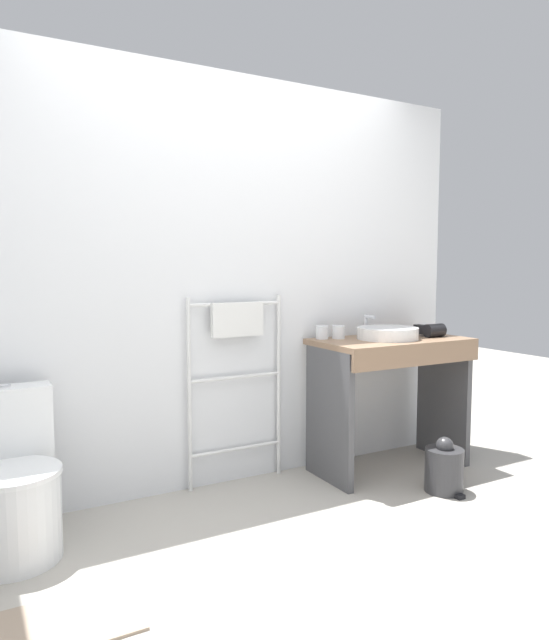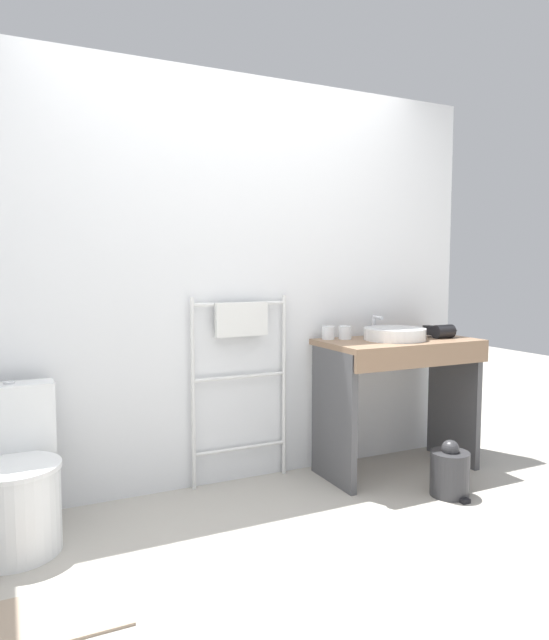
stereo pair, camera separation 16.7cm
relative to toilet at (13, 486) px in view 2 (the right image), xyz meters
name	(u,v)px [view 2 (the right image)]	position (x,y,z in m)	size (l,w,h in m)	color
ground_plane	(351,586)	(1.22, -0.95, -0.29)	(12.00, 12.00, 0.00)	#A8A399
wall_back	(229,282)	(1.22, 0.40, 0.91)	(3.32, 0.12, 2.41)	silver
toilet	(13,486)	(0.00, 0.00, 0.00)	(0.42, 0.54, 0.74)	white
towel_radiator	(241,350)	(1.25, 0.30, 0.51)	(0.61, 0.06, 1.12)	silver
vanity_counter	(399,382)	(2.21, 0.04, 0.28)	(0.97, 0.54, 0.84)	#84664C
sink_basin	(395,334)	(2.18, 0.05, 0.59)	(0.38, 0.38, 0.07)	white
faucet	(375,323)	(2.18, 0.25, 0.64)	(0.02, 0.10, 0.14)	silver
cup_near_wall	(328,333)	(1.82, 0.25, 0.59)	(0.08, 0.08, 0.08)	white
cup_near_edge	(345,333)	(1.92, 0.21, 0.59)	(0.08, 0.08, 0.08)	white
hair_dryer	(443,331)	(2.52, 0.00, 0.59)	(0.18, 0.18, 0.09)	black
trash_bin	(450,472)	(2.24, -0.40, -0.16)	(0.22, 0.25, 0.32)	#333335
bath_mat	(49,617)	(0.10, -0.65, -0.29)	(0.56, 0.36, 0.01)	gray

